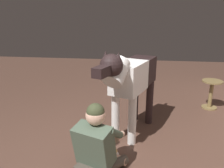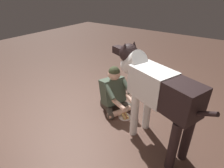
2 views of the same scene
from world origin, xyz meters
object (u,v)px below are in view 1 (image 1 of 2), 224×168
at_px(large_dog, 131,79).
at_px(round_side_table, 211,92).
at_px(hot_dog_on_plate, 111,153).
at_px(person_sitting_on_floor, 97,144).

relative_size(large_dog, round_side_table, 2.97).
xyz_separation_m(hot_dog_on_plate, round_side_table, (-1.69, 1.63, 0.29)).
relative_size(person_sitting_on_floor, hot_dog_on_plate, 3.85).
distance_m(large_dog, hot_dog_on_plate, 1.00).
bearing_deg(person_sitting_on_floor, round_side_table, 138.80).
xyz_separation_m(person_sitting_on_floor, round_side_table, (-1.98, 1.74, -0.02)).
bearing_deg(person_sitting_on_floor, hot_dog_on_plate, 159.24).
height_order(person_sitting_on_floor, hot_dog_on_plate, person_sitting_on_floor).
bearing_deg(large_dog, hot_dog_on_plate, -20.76).
height_order(large_dog, hot_dog_on_plate, large_dog).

